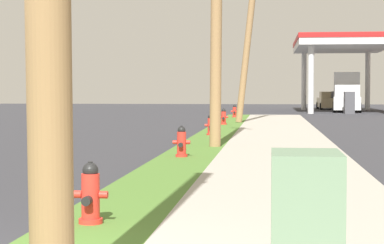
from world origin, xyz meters
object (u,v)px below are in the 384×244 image
(fire_hydrant_nearest, at_px, (90,196))
(car_tan_by_near_pump, at_px, (329,101))
(fire_hydrant_fifth, at_px, (235,112))
(truck_white_at_forecourt, at_px, (347,93))
(fire_hydrant_second, at_px, (182,143))
(fire_hydrant_fourth, at_px, (224,117))
(utility_pole_background, at_px, (250,21))
(fire_hydrant_third, at_px, (211,126))
(utility_cabinet, at_px, (306,242))

(fire_hydrant_nearest, relative_size, car_tan_by_near_pump, 0.16)
(fire_hydrant_fifth, relative_size, truck_white_at_forecourt, 0.11)
(fire_hydrant_nearest, distance_m, truck_white_at_forecourt, 49.20)
(fire_hydrant_second, bearing_deg, truck_white_at_forecourt, 78.55)
(fire_hydrant_second, relative_size, fire_hydrant_fourth, 1.00)
(car_tan_by_near_pump, distance_m, truck_white_at_forecourt, 7.39)
(fire_hydrant_fifth, distance_m, utility_pole_background, 8.19)
(fire_hydrant_third, height_order, utility_pole_background, utility_pole_background)
(utility_cabinet, xyz_separation_m, car_tan_by_near_pump, (4.99, 59.10, 0.06))
(utility_cabinet, bearing_deg, truck_white_at_forecourt, 83.67)
(fire_hydrant_fourth, distance_m, car_tan_by_near_pump, 32.31)
(fire_hydrant_third, relative_size, utility_pole_background, 0.08)
(utility_pole_background, xyz_separation_m, utility_cabinet, (1.26, -29.77, -4.45))
(fire_hydrant_second, bearing_deg, car_tan_by_near_pump, 81.17)
(fire_hydrant_nearest, height_order, fire_hydrant_third, same)
(fire_hydrant_second, bearing_deg, fire_hydrant_third, 89.96)
(fire_hydrant_third, distance_m, utility_cabinet, 20.12)
(utility_pole_background, bearing_deg, fire_hydrant_nearest, -92.43)
(fire_hydrant_third, bearing_deg, utility_cabinet, -83.27)
(car_tan_by_near_pump, bearing_deg, fire_hydrant_third, -100.64)
(fire_hydrant_second, height_order, car_tan_by_near_pump, car_tan_by_near_pump)
(fire_hydrant_nearest, distance_m, fire_hydrant_fifth, 33.14)
(utility_pole_background, bearing_deg, utility_cabinet, -87.57)
(fire_hydrant_fourth, xyz_separation_m, utility_pole_background, (1.14, 2.12, 4.67))
(fire_hydrant_fifth, bearing_deg, fire_hydrant_second, -90.05)
(fire_hydrant_fourth, distance_m, fire_hydrant_fifth, 8.77)
(fire_hydrant_second, relative_size, car_tan_by_near_pump, 0.16)
(car_tan_by_near_pump, relative_size, truck_white_at_forecourt, 0.69)
(fire_hydrant_nearest, xyz_separation_m, car_tan_by_near_pump, (7.38, 55.82, 0.28))
(fire_hydrant_third, relative_size, fire_hydrant_fifth, 1.00)
(utility_cabinet, bearing_deg, fire_hydrant_third, 96.73)
(fire_hydrant_fourth, xyz_separation_m, utility_cabinet, (2.40, -27.65, 0.22))
(utility_pole_background, height_order, car_tan_by_near_pump, utility_pole_background)
(fire_hydrant_nearest, bearing_deg, truck_white_at_forecourt, 80.49)
(utility_pole_background, distance_m, utility_cabinet, 30.13)
(fire_hydrant_fifth, height_order, car_tan_by_near_pump, car_tan_by_near_pump)
(fire_hydrant_third, height_order, fire_hydrant_fourth, same)
(fire_hydrant_fifth, xyz_separation_m, truck_white_at_forecourt, (8.09, 15.37, 1.04))
(fire_hydrant_second, height_order, fire_hydrant_fifth, same)
(truck_white_at_forecourt, bearing_deg, fire_hydrant_nearest, -99.51)
(fire_hydrant_third, relative_size, truck_white_at_forecourt, 0.11)
(fire_hydrant_second, bearing_deg, utility_pole_background, 86.51)
(fire_hydrant_nearest, relative_size, fire_hydrant_second, 1.00)
(fire_hydrant_second, bearing_deg, fire_hydrant_fifth, 89.95)
(fire_hydrant_nearest, bearing_deg, fire_hydrant_second, 89.83)
(fire_hydrant_third, distance_m, fire_hydrant_fourth, 7.67)
(car_tan_by_near_pump, bearing_deg, fire_hydrant_nearest, -97.53)
(fire_hydrant_fifth, relative_size, utility_cabinet, 0.64)
(utility_cabinet, distance_m, car_tan_by_near_pump, 59.31)
(fire_hydrant_third, height_order, fire_hydrant_fifth, same)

